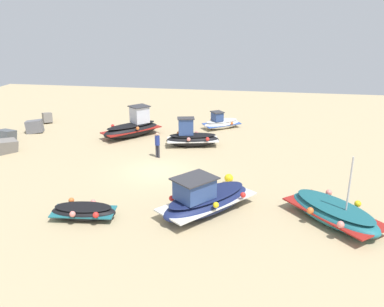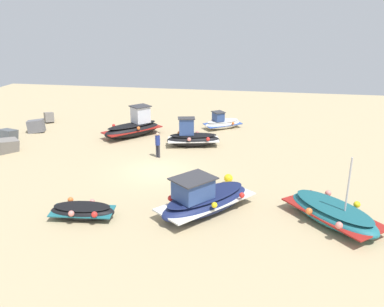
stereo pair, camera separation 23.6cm
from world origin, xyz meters
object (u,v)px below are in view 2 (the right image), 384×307
Objects in this scene: fishing_boat_0 at (204,199)px; mooring_buoy_0 at (186,127)px; fishing_boat_1 at (222,123)px; person_walking at (158,143)px; fishing_boat_5 at (333,213)px; fishing_boat_4 at (192,138)px; fishing_boat_2 at (82,211)px; mooring_buoy_1 at (228,178)px; fishing_boat_3 at (134,127)px.

fishing_boat_0 is 14.18m from mooring_buoy_0.
fishing_boat_1 is 8.67m from person_walking.
fishing_boat_5 is 12.51m from person_walking.
fishing_boat_0 is 1.30× the size of fishing_boat_4.
fishing_boat_0 reaches higher than fishing_boat_1.
fishing_boat_5 is (0.03, -5.99, -0.19)m from fishing_boat_0.
fishing_boat_2 is 0.79× the size of fishing_boat_4.
fishing_boat_4 is 0.82× the size of fishing_boat_5.
mooring_buoy_1 is at bearing -153.49° from fishing_boat_0.
fishing_boat_4 is (10.00, 2.38, -0.03)m from fishing_boat_0.
person_walking reaches higher than mooring_buoy_1.
fishing_boat_0 is 8.43× the size of mooring_buoy_1.
mooring_buoy_1 reaches higher than mooring_buoy_0.
person_walking is (-2.77, 1.85, 0.35)m from fishing_boat_4.
fishing_boat_5 reaches higher than fishing_boat_1.
fishing_boat_4 is 3.92m from mooring_buoy_0.
mooring_buoy_0 is at bearing -125.47° from fishing_boat_0.
fishing_boat_2 is 15.46m from mooring_buoy_0.
fishing_boat_0 is 10.28m from fishing_boat_4.
fishing_boat_0 is 1.55× the size of fishing_boat_1.
fishing_boat_1 is at bearing -21.26° from fishing_boat_3.
fishing_boat_4 is 2.32× the size of person_walking.
fishing_boat_0 is 15.18m from fishing_boat_1.
mooring_buoy_0 is at bearing 9.77° from person_walking.
fishing_boat_2 is at bearing -173.28° from person_walking.
fishing_boat_5 is (-11.66, -13.35, -0.24)m from fishing_boat_3.
fishing_boat_5 is at bearing 77.20° from fishing_boat_1.
fishing_boat_2 is at bearing -131.38° from fishing_boat_3.
mooring_buoy_1 is (-11.59, -1.60, -0.11)m from fishing_boat_1.
fishing_boat_3 is 7.57× the size of mooring_buoy_1.
fishing_boat_0 is at bearing -165.37° from mooring_buoy_0.
fishing_boat_0 is 1.65× the size of fishing_boat_2.
fishing_boat_0 is 3.02× the size of person_walking.
fishing_boat_1 is 5.51× the size of mooring_buoy_0.
fishing_boat_1 reaches higher than fishing_boat_2.
fishing_boat_4 is at bearing 26.64° from mooring_buoy_1.
fishing_boat_0 is at bearing -106.78° from fishing_boat_3.
fishing_boat_0 is 1.07× the size of fishing_boat_5.
person_walking reaches higher than mooring_buoy_0.
fishing_boat_3 is 1.17× the size of fishing_boat_4.
mooring_buoy_0 is (13.72, 3.58, -0.32)m from fishing_boat_0.
mooring_buoy_0 is at bearing -103.43° from fishing_boat_2.
person_walking is at bearing -109.80° from fishing_boat_0.
fishing_boat_5 is (1.64, -11.57, 0.12)m from fishing_boat_2.
fishing_boat_3 is 4.31m from mooring_buoy_0.
fishing_boat_3 is at bearing -107.89° from fishing_boat_0.
mooring_buoy_1 is (-6.44, -3.23, -0.28)m from fishing_boat_4.
fishing_boat_1 is at bearing 7.84° from mooring_buoy_1.
fishing_boat_2 is 5.12× the size of mooring_buoy_1.
fishing_boat_0 is 5.99m from fishing_boat_5.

